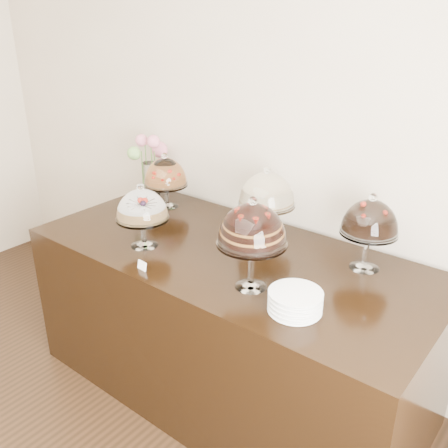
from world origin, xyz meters
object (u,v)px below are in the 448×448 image
Objects in this scene: display_counter at (229,323)px; plate_stack at (295,302)px; cake_stand_fruit_tart at (165,174)px; flower_vase at (150,162)px; cake_stand_choco_layer at (252,228)px; cake_stand_dark_choco at (370,220)px; cake_stand_sugar_sponge at (142,208)px; cake_stand_cheesecake at (267,192)px.

plate_stack is (0.56, -0.27, 0.50)m from display_counter.
cake_stand_fruit_tart is 0.26m from flower_vase.
plate_stack is at bearing -11.07° from cake_stand_choco_layer.
cake_stand_dark_choco is at bearing -2.73° from flower_vase.
plate_stack reaches higher than display_counter.
display_counter is 5.60× the size of cake_stand_dark_choco.
flower_vase reaches higher than cake_stand_dark_choco.
flower_vase is at bearing 133.11° from cake_stand_sugar_sponge.
display_counter is 9.78× the size of plate_stack.
cake_stand_choco_layer is 0.37m from plate_stack.
cake_stand_cheesecake is (0.45, 0.51, 0.04)m from cake_stand_sugar_sponge.
cake_stand_sugar_sponge is at bearing 177.37° from plate_stack.
cake_stand_choco_layer is at bearing 168.93° from plate_stack.
flower_vase reaches higher than cake_stand_sugar_sponge.
cake_stand_fruit_tart is at bearing 159.93° from display_counter.
flower_vase is (-0.24, 0.09, 0.01)m from cake_stand_fruit_tart.
cake_stand_choco_layer is 1.04× the size of flower_vase.
cake_stand_fruit_tart is at bearing -179.20° from cake_stand_dark_choco.
plate_stack is (0.27, -0.05, -0.25)m from cake_stand_choco_layer.
flower_vase is 1.91× the size of plate_stack.
plate_stack is at bearing -22.57° from cake_stand_fruit_tart.
cake_stand_sugar_sponge is at bearing -57.69° from cake_stand_fruit_tart.
flower_vase is (-1.59, 0.08, -0.02)m from cake_stand_dark_choco.
flower_vase is (-0.55, 0.58, 0.01)m from cake_stand_sugar_sponge.
cake_stand_cheesecake is at bearing 133.49° from plate_stack.
cake_stand_fruit_tart is at bearing 157.43° from plate_stack.
display_counter is at bearing -96.04° from cake_stand_cheesecake.
cake_stand_cheesecake is 0.76m from cake_stand_fruit_tart.
cake_stand_choco_layer is 1.13× the size of cake_stand_dark_choco.
cake_stand_dark_choco is at bearing 24.28° from display_counter.
plate_stack is at bearing -25.68° from display_counter.
flower_vase reaches higher than cake_stand_cheesecake.
display_counter is 5.13× the size of flower_vase.
cake_stand_fruit_tart is (-1.35, -0.02, -0.04)m from cake_stand_dark_choco.
cake_stand_sugar_sponge is 0.71m from cake_stand_choco_layer.
cake_stand_dark_choco is at bearing 25.93° from cake_stand_sugar_sponge.
cake_stand_sugar_sponge is 0.58m from cake_stand_fruit_tart.
cake_stand_choco_layer reaches higher than cake_stand_dark_choco.
plate_stack is at bearing -46.51° from cake_stand_cheesecake.
cake_stand_dark_choco is 1.59m from flower_vase.
display_counter is 6.13× the size of cake_stand_fruit_tart.
cake_stand_cheesecake reaches higher than display_counter.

